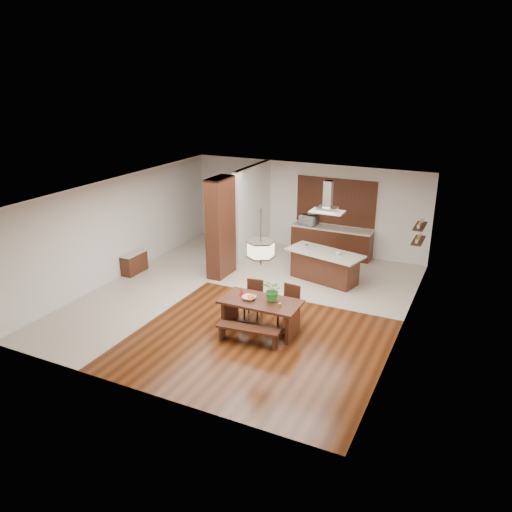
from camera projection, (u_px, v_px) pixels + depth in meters
The scene contains 25 objects.
room_shell at pixel (245, 224), 12.47m from camera, with size 9.00×9.04×2.92m.
tile_hallway at pixel (160, 281), 14.29m from camera, with size 2.50×9.00×0.01m, color beige.
tile_kitchen at pixel (321, 274), 14.78m from camera, with size 5.50×4.00×0.01m, color beige.
soffit_band at pixel (245, 191), 12.18m from camera, with size 8.00×9.00×0.02m, color #402110.
partition_pier at pixel (221, 228), 14.26m from camera, with size 0.45×1.00×2.90m, color black.
partition_stub at pixel (253, 211), 16.04m from camera, with size 0.18×2.40×2.90m, color silver.
hallway_console at pixel (134, 263), 14.79m from camera, with size 0.37×0.88×0.63m, color black.
hallway_doorway at pixel (233, 210), 17.64m from camera, with size 1.10×0.20×2.10m, color black.
rear_counter at pixel (331, 241), 16.16m from camera, with size 2.60×0.62×0.95m.
kitchen_window at pixel (336, 201), 15.94m from camera, with size 2.60×0.08×1.50m, color #9E692F.
shelf_lower at pixel (418, 240), 13.32m from camera, with size 0.26×0.90×0.04m, color black.
shelf_upper at pixel (420, 226), 13.19m from camera, with size 0.26×0.90×0.04m, color black.
dining_table at pixel (261, 309), 11.36m from camera, with size 1.83×0.93×0.76m.
dining_bench at pixel (248, 335), 10.92m from camera, with size 1.41×0.31×0.40m, color black, non-canonical shape.
dining_chair_left at pixel (253, 299), 12.05m from camera, with size 0.41×0.41×0.92m, color black, non-canonical shape.
dining_chair_right at pixel (288, 306), 11.68m from camera, with size 0.42×0.42×0.95m, color black, non-canonical shape.
pendant_lantern at pixel (261, 238), 10.78m from camera, with size 0.64×0.64×1.31m, color beige, non-canonical shape.
foliage_plant at pixel (273, 291), 11.18m from camera, with size 0.46×0.40×0.52m, color #2B7D29.
fruit_bowl at pixel (249, 298), 11.34m from camera, with size 0.30×0.30×0.07m, color beige.
napkin_cone at pixel (242, 291), 11.52m from camera, with size 0.13×0.13×0.20m, color red.
gold_ornament at pixel (280, 305), 10.97m from camera, with size 0.06×0.06×0.09m, color gold.
kitchen_island at pixel (324, 266), 14.17m from camera, with size 2.31×1.42×0.89m.
range_hood at pixel (328, 197), 13.48m from camera, with size 0.90×0.55×0.87m, color silver, non-canonical shape.
island_cup at pixel (338, 253), 13.75m from camera, with size 0.13×0.13×0.10m, color silver.
microwave at pixel (308, 220), 16.26m from camera, with size 0.54×0.37×0.30m, color silver.
Camera 1 is at (5.43, -10.69, 5.59)m, focal length 35.00 mm.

